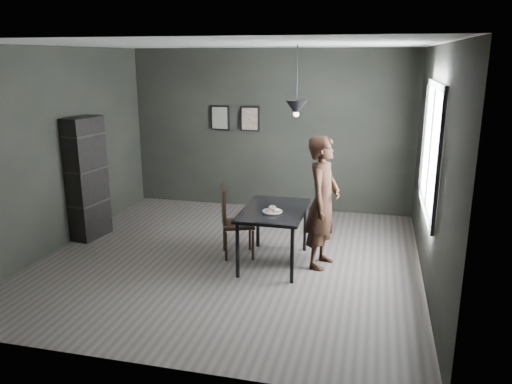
% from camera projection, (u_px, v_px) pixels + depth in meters
% --- Properties ---
extents(ground, '(5.00, 5.00, 0.00)m').
position_uv_depth(ground, '(230.00, 259.00, 6.78)').
color(ground, '#393431').
rests_on(ground, ground).
extents(back_wall, '(5.00, 0.10, 2.80)m').
position_uv_depth(back_wall, '(270.00, 131.00, 8.76)').
color(back_wall, black).
rests_on(back_wall, ground).
extents(ceiling, '(5.00, 5.00, 0.02)m').
position_uv_depth(ceiling, '(227.00, 44.00, 6.05)').
color(ceiling, silver).
rests_on(ceiling, ground).
extents(window_assembly, '(0.04, 1.96, 1.56)m').
position_uv_depth(window_assembly, '(431.00, 148.00, 5.98)').
color(window_assembly, white).
rests_on(window_assembly, ground).
extents(cafe_table, '(0.80, 1.20, 0.75)m').
position_uv_depth(cafe_table, '(274.00, 215.00, 6.47)').
color(cafe_table, black).
rests_on(cafe_table, ground).
extents(white_plate, '(0.23, 0.23, 0.01)m').
position_uv_depth(white_plate, '(272.00, 212.00, 6.31)').
color(white_plate, silver).
rests_on(white_plate, cafe_table).
extents(donut_pile, '(0.18, 0.14, 0.07)m').
position_uv_depth(donut_pile, '(272.00, 209.00, 6.30)').
color(donut_pile, beige).
rests_on(donut_pile, white_plate).
extents(woman, '(0.53, 0.70, 1.72)m').
position_uv_depth(woman, '(323.00, 202.00, 6.36)').
color(woman, black).
rests_on(woman, ground).
extents(wood_chair, '(0.55, 0.55, 0.98)m').
position_uv_depth(wood_chair, '(232.00, 217.00, 6.75)').
color(wood_chair, black).
rests_on(wood_chair, ground).
extents(shelf_unit, '(0.43, 0.65, 1.82)m').
position_uv_depth(shelf_unit, '(86.00, 178.00, 7.40)').
color(shelf_unit, black).
rests_on(shelf_unit, ground).
extents(pendant_lamp, '(0.28, 0.28, 0.86)m').
position_uv_depth(pendant_lamp, '(296.00, 107.00, 6.14)').
color(pendant_lamp, black).
rests_on(pendant_lamp, ground).
extents(framed_print_left, '(0.34, 0.04, 0.44)m').
position_uv_depth(framed_print_left, '(220.00, 118.00, 8.88)').
color(framed_print_left, black).
rests_on(framed_print_left, ground).
extents(framed_print_right, '(0.34, 0.04, 0.44)m').
position_uv_depth(framed_print_right, '(250.00, 119.00, 8.76)').
color(framed_print_right, black).
rests_on(framed_print_right, ground).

